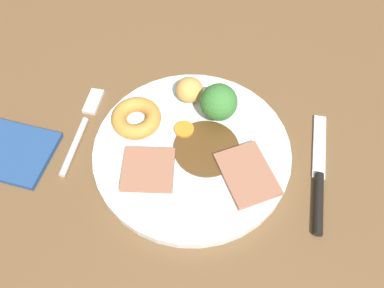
# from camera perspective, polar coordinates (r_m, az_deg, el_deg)

# --- Properties ---
(dining_table) EXTENTS (1.20, 0.84, 0.04)m
(dining_table) POSITION_cam_1_polar(r_m,az_deg,el_deg) (0.57, -3.44, -0.41)
(dining_table) COLOR brown
(dining_table) RESTS_ON ground
(dinner_plate) EXTENTS (0.27, 0.27, 0.01)m
(dinner_plate) POSITION_cam_1_polar(r_m,az_deg,el_deg) (0.54, 0.00, -0.98)
(dinner_plate) COLOR white
(dinner_plate) RESTS_ON dining_table
(gravy_pool) EXTENTS (0.09, 0.09, 0.00)m
(gravy_pool) POSITION_cam_1_polar(r_m,az_deg,el_deg) (0.53, 2.10, -0.59)
(gravy_pool) COLOR #563819
(gravy_pool) RESTS_ON dinner_plate
(meat_slice_main) EXTENTS (0.09, 0.10, 0.01)m
(meat_slice_main) POSITION_cam_1_polar(r_m,az_deg,el_deg) (0.51, 8.00, -4.36)
(meat_slice_main) COLOR #9E664C
(meat_slice_main) RESTS_ON dinner_plate
(meat_slice_under) EXTENTS (0.07, 0.07, 0.01)m
(meat_slice_under) POSITION_cam_1_polar(r_m,az_deg,el_deg) (0.51, -6.40, -3.69)
(meat_slice_under) COLOR #9E664C
(meat_slice_under) RESTS_ON dinner_plate
(yorkshire_pudding) EXTENTS (0.07, 0.07, 0.02)m
(yorkshire_pudding) POSITION_cam_1_polar(r_m,az_deg,el_deg) (0.55, -8.11, 3.78)
(yorkshire_pudding) COLOR #C68938
(yorkshire_pudding) RESTS_ON dinner_plate
(roast_potato_left) EXTENTS (0.05, 0.05, 0.04)m
(roast_potato_left) POSITION_cam_1_polar(r_m,az_deg,el_deg) (0.57, -0.39, 7.89)
(roast_potato_left) COLOR tan
(roast_potato_left) RESTS_ON dinner_plate
(carrot_coin_front) EXTENTS (0.03, 0.03, 0.01)m
(carrot_coin_front) POSITION_cam_1_polar(r_m,az_deg,el_deg) (0.55, -1.14, 2.09)
(carrot_coin_front) COLOR orange
(carrot_coin_front) RESTS_ON dinner_plate
(broccoli_floret) EXTENTS (0.05, 0.05, 0.06)m
(broccoli_floret) POSITION_cam_1_polar(r_m,az_deg,el_deg) (0.54, 3.92, 6.05)
(broccoli_floret) COLOR #8CB766
(broccoli_floret) RESTS_ON dinner_plate
(fork) EXTENTS (0.03, 0.15, 0.01)m
(fork) POSITION_cam_1_polar(r_m,az_deg,el_deg) (0.59, -15.64, 2.43)
(fork) COLOR silver
(fork) RESTS_ON dining_table
(knife) EXTENTS (0.03, 0.19, 0.01)m
(knife) POSITION_cam_1_polar(r_m,az_deg,el_deg) (0.54, 17.96, -5.11)
(knife) COLOR black
(knife) RESTS_ON dining_table
(folded_napkin) EXTENTS (0.12, 0.11, 0.01)m
(folded_napkin) POSITION_cam_1_polar(r_m,az_deg,el_deg) (0.60, -24.69, -1.05)
(folded_napkin) COLOR navy
(folded_napkin) RESTS_ON dining_table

